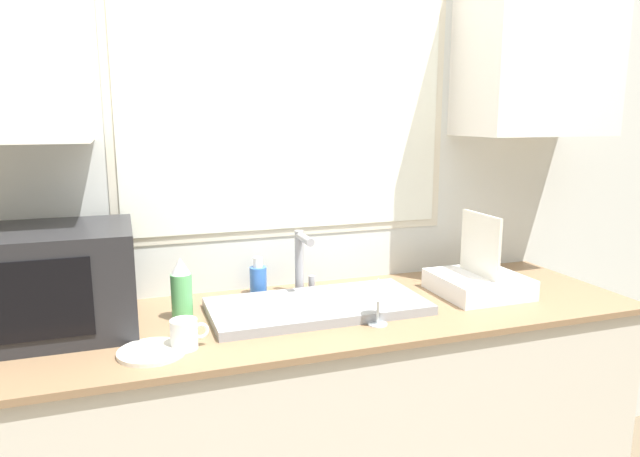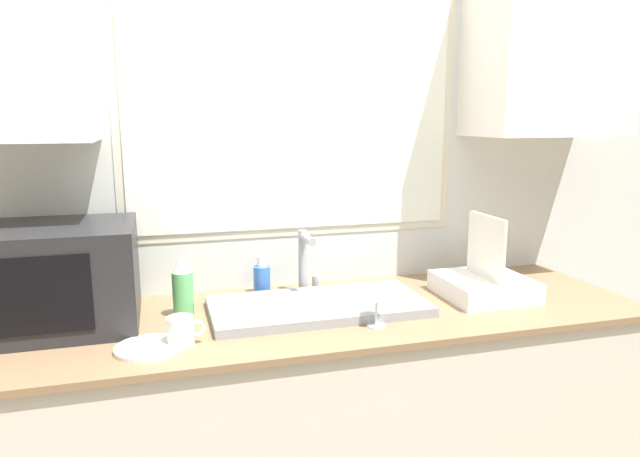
{
  "view_description": "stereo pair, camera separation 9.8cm",
  "coord_description": "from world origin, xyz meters",
  "px_view_note": "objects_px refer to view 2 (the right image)",
  "views": [
    {
      "loc": [
        -0.57,
        -1.36,
        1.51
      ],
      "look_at": [
        -0.0,
        0.29,
        1.16
      ],
      "focal_mm": 32.0,
      "sensor_mm": 36.0,
      "label": 1
    },
    {
      "loc": [
        -0.48,
        -1.38,
        1.51
      ],
      "look_at": [
        -0.0,
        0.29,
        1.16
      ],
      "focal_mm": 32.0,
      "sensor_mm": 36.0,
      "label": 2
    }
  ],
  "objects_px": {
    "microwave": "(59,276)",
    "mug_near_sink": "(181,331)",
    "faucet": "(304,258)",
    "spray_bottle": "(183,288)",
    "soap_bottle": "(262,278)",
    "wine_glass": "(377,291)",
    "dish_rack": "(484,283)"
  },
  "relations": [
    {
      "from": "microwave",
      "to": "mug_near_sink",
      "type": "bearing_deg",
      "value": -37.35
    },
    {
      "from": "faucet",
      "to": "spray_bottle",
      "type": "height_order",
      "value": "faucet"
    },
    {
      "from": "spray_bottle",
      "to": "soap_bottle",
      "type": "height_order",
      "value": "spray_bottle"
    },
    {
      "from": "microwave",
      "to": "faucet",
      "type": "bearing_deg",
      "value": 7.22
    },
    {
      "from": "soap_bottle",
      "to": "mug_near_sink",
      "type": "bearing_deg",
      "value": -126.43
    },
    {
      "from": "microwave",
      "to": "mug_near_sink",
      "type": "distance_m",
      "value": 0.44
    },
    {
      "from": "wine_glass",
      "to": "spray_bottle",
      "type": "bearing_deg",
      "value": 156.21
    },
    {
      "from": "faucet",
      "to": "soap_bottle",
      "type": "height_order",
      "value": "faucet"
    },
    {
      "from": "microwave",
      "to": "mug_near_sink",
      "type": "height_order",
      "value": "microwave"
    },
    {
      "from": "mug_near_sink",
      "to": "soap_bottle",
      "type": "bearing_deg",
      "value": 53.57
    },
    {
      "from": "microwave",
      "to": "wine_glass",
      "type": "bearing_deg",
      "value": -16.27
    },
    {
      "from": "microwave",
      "to": "mug_near_sink",
      "type": "xyz_separation_m",
      "value": [
        0.34,
        -0.26,
        -0.11
      ]
    },
    {
      "from": "wine_glass",
      "to": "microwave",
      "type": "bearing_deg",
      "value": 163.73
    },
    {
      "from": "spray_bottle",
      "to": "wine_glass",
      "type": "relative_size",
      "value": 1.33
    },
    {
      "from": "spray_bottle",
      "to": "dish_rack",
      "type": "bearing_deg",
      "value": -4.42
    },
    {
      "from": "soap_bottle",
      "to": "mug_near_sink",
      "type": "distance_m",
      "value": 0.5
    },
    {
      "from": "faucet",
      "to": "wine_glass",
      "type": "relative_size",
      "value": 1.55
    },
    {
      "from": "spray_bottle",
      "to": "mug_near_sink",
      "type": "bearing_deg",
      "value": -94.25
    },
    {
      "from": "faucet",
      "to": "wine_glass",
      "type": "height_order",
      "value": "faucet"
    },
    {
      "from": "faucet",
      "to": "mug_near_sink",
      "type": "relative_size",
      "value": 2.18
    },
    {
      "from": "soap_bottle",
      "to": "microwave",
      "type": "bearing_deg",
      "value": -167.05
    },
    {
      "from": "spray_bottle",
      "to": "wine_glass",
      "type": "height_order",
      "value": "spray_bottle"
    },
    {
      "from": "microwave",
      "to": "dish_rack",
      "type": "distance_m",
      "value": 1.39
    },
    {
      "from": "microwave",
      "to": "wine_glass",
      "type": "xyz_separation_m",
      "value": [
        0.91,
        -0.27,
        -0.04
      ]
    },
    {
      "from": "spray_bottle",
      "to": "soap_bottle",
      "type": "bearing_deg",
      "value": 30.79
    },
    {
      "from": "microwave",
      "to": "spray_bottle",
      "type": "height_order",
      "value": "microwave"
    },
    {
      "from": "spray_bottle",
      "to": "mug_near_sink",
      "type": "height_order",
      "value": "spray_bottle"
    },
    {
      "from": "spray_bottle",
      "to": "mug_near_sink",
      "type": "xyz_separation_m",
      "value": [
        -0.02,
        -0.24,
        -0.05
      ]
    },
    {
      "from": "soap_bottle",
      "to": "wine_glass",
      "type": "bearing_deg",
      "value": -56.37
    },
    {
      "from": "mug_near_sink",
      "to": "spray_bottle",
      "type": "bearing_deg",
      "value": 85.75
    },
    {
      "from": "mug_near_sink",
      "to": "wine_glass",
      "type": "height_order",
      "value": "wine_glass"
    },
    {
      "from": "faucet",
      "to": "microwave",
      "type": "relative_size",
      "value": 0.52
    }
  ]
}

